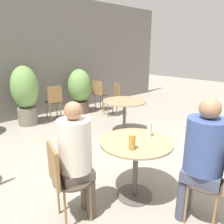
{
  "coord_description": "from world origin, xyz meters",
  "views": [
    {
      "loc": [
        -1.89,
        -1.43,
        1.7
      ],
      "look_at": [
        -0.17,
        0.44,
        0.96
      ],
      "focal_mm": 35.0,
      "sensor_mm": 36.0,
      "label": 1
    }
  ],
  "objects_px": {
    "seated_person_0": "(77,152)",
    "beer_glass_0": "(149,129)",
    "potted_plant_1": "(25,93)",
    "potted_plant_2": "(80,89)",
    "bistro_chair_0": "(64,176)",
    "bistro_chair_5": "(113,96)",
    "beer_glass_1": "(132,142)",
    "bistro_chair_1": "(216,178)",
    "bistro_chair_2": "(100,92)",
    "cafe_table_far": "(124,108)",
    "seated_person_1": "(203,152)",
    "cafe_table_near": "(136,153)",
    "bistro_chair_3": "(54,99)"
  },
  "relations": [
    {
      "from": "seated_person_1",
      "to": "potted_plant_1",
      "type": "xyz_separation_m",
      "value": [
        -0.09,
        4.04,
        -0.01
      ]
    },
    {
      "from": "beer_glass_0",
      "to": "bistro_chair_2",
      "type": "bearing_deg",
      "value": 59.85
    },
    {
      "from": "cafe_table_far",
      "to": "seated_person_1",
      "type": "relative_size",
      "value": 0.67
    },
    {
      "from": "seated_person_0",
      "to": "potted_plant_2",
      "type": "bearing_deg",
      "value": -20.61
    },
    {
      "from": "cafe_table_far",
      "to": "bistro_chair_5",
      "type": "height_order",
      "value": "bistro_chair_5"
    },
    {
      "from": "beer_glass_1",
      "to": "beer_glass_0",
      "type": "bearing_deg",
      "value": 13.56
    },
    {
      "from": "bistro_chair_5",
      "to": "beer_glass_1",
      "type": "bearing_deg",
      "value": -20.43
    },
    {
      "from": "potted_plant_2",
      "to": "potted_plant_1",
      "type": "bearing_deg",
      "value": 179.7
    },
    {
      "from": "bistro_chair_2",
      "to": "beer_glass_0",
      "type": "xyz_separation_m",
      "value": [
        -1.84,
        -3.17,
        0.27
      ]
    },
    {
      "from": "beer_glass_1",
      "to": "bistro_chair_3",
      "type": "bearing_deg",
      "value": 75.0
    },
    {
      "from": "seated_person_0",
      "to": "beer_glass_1",
      "type": "bearing_deg",
      "value": -105.62
    },
    {
      "from": "bistro_chair_2",
      "to": "potted_plant_2",
      "type": "bearing_deg",
      "value": 53.01
    },
    {
      "from": "cafe_table_near",
      "to": "beer_glass_1",
      "type": "xyz_separation_m",
      "value": [
        -0.19,
        -0.11,
        0.23
      ]
    },
    {
      "from": "bistro_chair_0",
      "to": "bistro_chair_2",
      "type": "relative_size",
      "value": 1.0
    },
    {
      "from": "beer_glass_0",
      "to": "potted_plant_1",
      "type": "relative_size",
      "value": 0.13
    },
    {
      "from": "cafe_table_far",
      "to": "bistro_chair_1",
      "type": "relative_size",
      "value": 1.02
    },
    {
      "from": "bistro_chair_2",
      "to": "beer_glass_1",
      "type": "relative_size",
      "value": 5.33
    },
    {
      "from": "bistro_chair_2",
      "to": "bistro_chair_3",
      "type": "distance_m",
      "value": 1.35
    },
    {
      "from": "bistro_chair_0",
      "to": "beer_glass_0",
      "type": "distance_m",
      "value": 1.08
    },
    {
      "from": "cafe_table_near",
      "to": "bistro_chair_3",
      "type": "distance_m",
      "value": 3.31
    },
    {
      "from": "bistro_chair_1",
      "to": "bistro_chair_5",
      "type": "bearing_deg",
      "value": -134.05
    },
    {
      "from": "cafe_table_near",
      "to": "beer_glass_1",
      "type": "height_order",
      "value": "beer_glass_1"
    },
    {
      "from": "beer_glass_0",
      "to": "bistro_chair_5",
      "type": "bearing_deg",
      "value": 54.83
    },
    {
      "from": "cafe_table_far",
      "to": "bistro_chair_3",
      "type": "xyz_separation_m",
      "value": [
        -0.59,
        1.78,
        -0.04
      ]
    },
    {
      "from": "bistro_chair_5",
      "to": "bistro_chair_1",
      "type": "bearing_deg",
      "value": -8.91
    },
    {
      "from": "potted_plant_2",
      "to": "bistro_chair_0",
      "type": "bearing_deg",
      "value": -126.63
    },
    {
      "from": "beer_glass_0",
      "to": "potted_plant_1",
      "type": "bearing_deg",
      "value": 92.06
    },
    {
      "from": "bistro_chair_0",
      "to": "seated_person_0",
      "type": "height_order",
      "value": "seated_person_0"
    },
    {
      "from": "bistro_chair_2",
      "to": "beer_glass_1",
      "type": "distance_m",
      "value": 3.97
    },
    {
      "from": "cafe_table_far",
      "to": "seated_person_0",
      "type": "xyz_separation_m",
      "value": [
        -1.97,
        -1.28,
        0.18
      ]
    },
    {
      "from": "seated_person_0",
      "to": "beer_glass_0",
      "type": "xyz_separation_m",
      "value": [
        0.89,
        -0.18,
        0.05
      ]
    },
    {
      "from": "bistro_chair_3",
      "to": "seated_person_0",
      "type": "bearing_deg",
      "value": 73.43
    },
    {
      "from": "seated_person_0",
      "to": "potted_plant_1",
      "type": "bearing_deg",
      "value": 0.65
    },
    {
      "from": "bistro_chair_0",
      "to": "potted_plant_1",
      "type": "height_order",
      "value": "potted_plant_1"
    },
    {
      "from": "potted_plant_2",
      "to": "beer_glass_1",
      "type": "bearing_deg",
      "value": -116.5
    },
    {
      "from": "bistro_chair_1",
      "to": "cafe_table_near",
      "type": "bearing_deg",
      "value": -90.0
    },
    {
      "from": "bistro_chair_5",
      "to": "seated_person_0",
      "type": "xyz_separation_m",
      "value": [
        -2.71,
        -2.4,
        0.22
      ]
    },
    {
      "from": "cafe_table_far",
      "to": "potted_plant_1",
      "type": "distance_m",
      "value": 2.28
    },
    {
      "from": "bistro_chair_1",
      "to": "seated_person_1",
      "type": "relative_size",
      "value": 0.66
    },
    {
      "from": "bistro_chair_3",
      "to": "beer_glass_0",
      "type": "distance_m",
      "value": 3.29
    },
    {
      "from": "bistro_chair_1",
      "to": "seated_person_0",
      "type": "bearing_deg",
      "value": -63.01
    },
    {
      "from": "bistro_chair_3",
      "to": "potted_plant_2",
      "type": "relative_size",
      "value": 0.72
    },
    {
      "from": "bistro_chair_0",
      "to": "beer_glass_0",
      "type": "height_order",
      "value": "beer_glass_0"
    },
    {
      "from": "beer_glass_0",
      "to": "beer_glass_1",
      "type": "bearing_deg",
      "value": -166.44
    },
    {
      "from": "bistro_chair_2",
      "to": "seated_person_1",
      "type": "height_order",
      "value": "seated_person_1"
    },
    {
      "from": "bistro_chair_5",
      "to": "potted_plant_1",
      "type": "bearing_deg",
      "value": -93.26
    },
    {
      "from": "bistro_chair_0",
      "to": "bistro_chair_2",
      "type": "xyz_separation_m",
      "value": [
        2.87,
        2.95,
        0.0
      ]
    },
    {
      "from": "cafe_table_far",
      "to": "bistro_chair_1",
      "type": "xyz_separation_m",
      "value": [
        -1.07,
        -2.25,
        -0.04
      ]
    },
    {
      "from": "bistro_chair_0",
      "to": "potted_plant_1",
      "type": "xyz_separation_m",
      "value": [
        0.9,
        3.17,
        0.23
      ]
    },
    {
      "from": "cafe_table_far",
      "to": "bistro_chair_0",
      "type": "relative_size",
      "value": 1.02
    }
  ]
}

